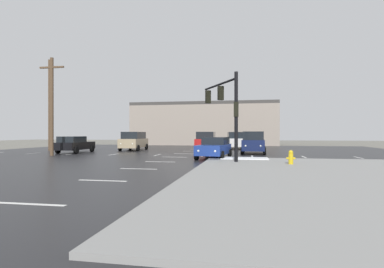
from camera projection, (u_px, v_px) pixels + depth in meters
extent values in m
plane|color=slate|center=(180.00, 156.00, 25.59)|extent=(120.00, 120.00, 0.00)
cube|color=#232326|center=(180.00, 155.00, 25.59)|extent=(44.00, 44.00, 0.02)
cube|color=white|center=(238.00, 158.00, 20.76)|extent=(4.00, 1.60, 0.06)
cube|color=silver|center=(31.00, 204.00, 7.87)|extent=(2.00, 0.15, 0.01)
cube|color=silver|center=(103.00, 181.00, 11.81)|extent=(2.00, 0.15, 0.01)
cube|color=silver|center=(139.00, 169.00, 15.75)|extent=(2.00, 0.15, 0.01)
cube|color=silver|center=(160.00, 162.00, 19.68)|extent=(2.00, 0.15, 0.01)
cube|color=silver|center=(175.00, 157.00, 23.62)|extent=(2.00, 0.15, 0.01)
cube|color=silver|center=(185.00, 154.00, 27.56)|extent=(2.00, 0.15, 0.01)
cube|color=silver|center=(192.00, 151.00, 31.49)|extent=(2.00, 0.15, 0.01)
cube|color=silver|center=(198.00, 149.00, 35.43)|extent=(2.00, 0.15, 0.01)
cube|color=silver|center=(203.00, 148.00, 39.37)|extent=(2.00, 0.15, 0.01)
cube|color=silver|center=(207.00, 146.00, 43.30)|extent=(2.00, 0.15, 0.01)
cube|color=silver|center=(33.00, 153.00, 28.08)|extent=(0.15, 2.00, 0.01)
cube|color=silver|center=(72.00, 154.00, 27.36)|extent=(0.15, 2.00, 0.01)
cube|color=silver|center=(114.00, 154.00, 26.65)|extent=(0.15, 2.00, 0.01)
cube|color=silver|center=(157.00, 155.00, 25.94)|extent=(0.15, 2.00, 0.01)
cube|color=silver|center=(203.00, 156.00, 25.23)|extent=(0.15, 2.00, 0.01)
cube|color=silver|center=(252.00, 156.00, 24.52)|extent=(0.15, 2.00, 0.01)
cube|color=silver|center=(304.00, 157.00, 23.81)|extent=(0.15, 2.00, 0.01)
cube|color=silver|center=(359.00, 158.00, 23.10)|extent=(0.15, 2.00, 0.01)
cube|color=silver|center=(217.00, 160.00, 21.03)|extent=(0.45, 7.00, 0.01)
cylinder|color=black|center=(236.00, 117.00, 18.42)|extent=(0.22, 0.22, 5.50)
cylinder|color=black|center=(219.00, 85.00, 20.78)|extent=(2.59, 4.41, 0.14)
cube|color=black|center=(221.00, 93.00, 20.54)|extent=(0.45, 0.42, 0.95)
sphere|color=yellow|center=(220.00, 89.00, 20.69)|extent=(0.20, 0.20, 0.20)
cube|color=black|center=(208.00, 97.00, 22.66)|extent=(0.45, 0.42, 0.95)
sphere|color=yellow|center=(207.00, 93.00, 22.81)|extent=(0.20, 0.20, 0.20)
cube|color=black|center=(236.00, 109.00, 18.42)|extent=(0.28, 0.36, 0.90)
cylinder|color=gold|center=(291.00, 159.00, 16.98)|extent=(0.26, 0.26, 0.60)
sphere|color=gold|center=(291.00, 152.00, 16.98)|extent=(0.25, 0.25, 0.25)
cylinder|color=gold|center=(288.00, 158.00, 17.01)|extent=(0.12, 0.11, 0.11)
cylinder|color=gold|center=(294.00, 158.00, 16.95)|extent=(0.12, 0.11, 0.11)
cube|color=gray|center=(205.00, 126.00, 50.13)|extent=(23.25, 8.00, 6.36)
cube|color=#3F3D3A|center=(205.00, 105.00, 50.13)|extent=(23.25, 8.00, 0.50)
cube|color=black|center=(76.00, 146.00, 29.02)|extent=(1.97, 4.57, 0.70)
cube|color=black|center=(72.00, 139.00, 28.35)|extent=(1.75, 2.54, 0.55)
cylinder|color=black|center=(75.00, 148.00, 30.66)|extent=(0.25, 0.67, 0.66)
cylinder|color=black|center=(92.00, 149.00, 30.41)|extent=(0.25, 0.67, 0.66)
cylinder|color=black|center=(58.00, 150.00, 27.63)|extent=(0.25, 0.67, 0.66)
cylinder|color=black|center=(76.00, 150.00, 27.38)|extent=(0.25, 0.67, 0.66)
sphere|color=white|center=(82.00, 145.00, 31.28)|extent=(0.18, 0.18, 0.18)
sphere|color=white|center=(92.00, 145.00, 31.11)|extent=(0.18, 0.18, 0.18)
cube|color=#141E47|center=(253.00, 145.00, 27.84)|extent=(2.13, 4.87, 0.95)
cube|color=black|center=(253.00, 136.00, 27.84)|extent=(1.92, 3.43, 0.75)
cylinder|color=black|center=(265.00, 151.00, 26.04)|extent=(0.25, 0.67, 0.66)
cylinder|color=black|center=(242.00, 151.00, 26.45)|extent=(0.25, 0.67, 0.66)
cylinder|color=black|center=(264.00, 149.00, 29.22)|extent=(0.25, 0.67, 0.66)
cylinder|color=black|center=(244.00, 149.00, 29.64)|extent=(0.25, 0.67, 0.66)
sphere|color=white|center=(261.00, 146.00, 25.41)|extent=(0.18, 0.18, 0.18)
sphere|color=white|center=(246.00, 146.00, 25.68)|extent=(0.18, 0.18, 0.18)
cube|color=white|center=(235.00, 142.00, 36.25)|extent=(2.47, 4.99, 0.95)
cube|color=black|center=(235.00, 135.00, 36.25)|extent=(2.16, 3.54, 0.75)
cylinder|color=black|center=(245.00, 147.00, 34.56)|extent=(0.29, 0.68, 0.66)
cylinder|color=black|center=(228.00, 147.00, 34.69)|extent=(0.29, 0.68, 0.66)
cylinder|color=black|center=(242.00, 146.00, 37.81)|extent=(0.29, 0.68, 0.66)
cylinder|color=black|center=(227.00, 146.00, 37.94)|extent=(0.29, 0.68, 0.66)
sphere|color=white|center=(243.00, 143.00, 33.86)|extent=(0.18, 0.18, 0.18)
sphere|color=white|center=(231.00, 143.00, 33.95)|extent=(0.18, 0.18, 0.18)
cube|color=#B21919|center=(206.00, 143.00, 32.45)|extent=(2.13, 4.87, 0.95)
cube|color=black|center=(206.00, 135.00, 32.45)|extent=(1.92, 3.43, 0.75)
cylinder|color=black|center=(199.00, 147.00, 34.21)|extent=(0.25, 0.67, 0.66)
cylinder|color=black|center=(216.00, 147.00, 33.93)|extent=(0.25, 0.67, 0.66)
cylinder|color=black|center=(195.00, 148.00, 30.97)|extent=(0.25, 0.67, 0.66)
cylinder|color=black|center=(214.00, 148.00, 30.70)|extent=(0.25, 0.67, 0.66)
sphere|color=white|center=(203.00, 143.00, 34.87)|extent=(0.18, 0.18, 0.18)
sphere|color=white|center=(213.00, 143.00, 34.69)|extent=(0.18, 0.18, 0.18)
cube|color=navy|center=(214.00, 149.00, 22.20)|extent=(2.30, 4.68, 0.70)
cube|color=black|center=(216.00, 141.00, 22.85)|extent=(1.93, 2.65, 0.55)
cylinder|color=black|center=(222.00, 156.00, 20.48)|extent=(0.29, 0.68, 0.66)
cylinder|color=black|center=(197.00, 155.00, 21.00)|extent=(0.29, 0.68, 0.66)
cylinder|color=black|center=(230.00, 153.00, 23.41)|extent=(0.29, 0.68, 0.66)
cylinder|color=black|center=(207.00, 153.00, 23.93)|extent=(0.29, 0.68, 0.66)
sphere|color=white|center=(215.00, 151.00, 19.93)|extent=(0.18, 0.18, 0.18)
sphere|color=white|center=(198.00, 151.00, 20.26)|extent=(0.18, 0.18, 0.18)
cube|color=tan|center=(134.00, 143.00, 33.32)|extent=(2.22, 4.90, 0.95)
cube|color=black|center=(134.00, 135.00, 33.32)|extent=(1.98, 3.46, 0.75)
cylinder|color=black|center=(138.00, 148.00, 31.58)|extent=(0.26, 0.67, 0.66)
cylinder|color=black|center=(120.00, 148.00, 31.82)|extent=(0.26, 0.67, 0.66)
cylinder|color=black|center=(146.00, 147.00, 34.82)|extent=(0.26, 0.67, 0.66)
cylinder|color=black|center=(130.00, 147.00, 35.06)|extent=(0.26, 0.67, 0.66)
sphere|color=white|center=(133.00, 144.00, 30.91)|extent=(0.18, 0.18, 0.18)
sphere|color=white|center=(121.00, 144.00, 31.06)|extent=(0.18, 0.18, 0.18)
cylinder|color=brown|center=(52.00, 107.00, 25.23)|extent=(0.28, 0.28, 8.21)
cube|color=brown|center=(52.00, 67.00, 25.22)|extent=(2.20, 0.14, 0.14)
cylinder|color=brown|center=(50.00, 105.00, 32.73)|extent=(0.28, 0.28, 9.88)
cube|color=brown|center=(50.00, 67.00, 32.73)|extent=(2.20, 0.14, 0.14)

